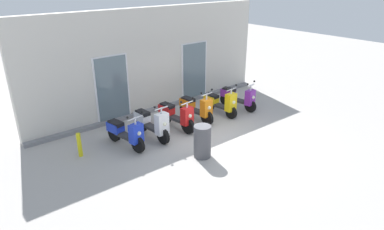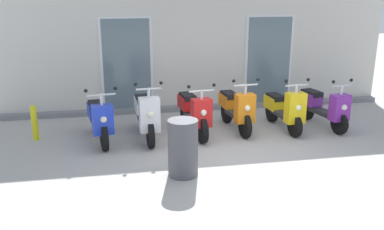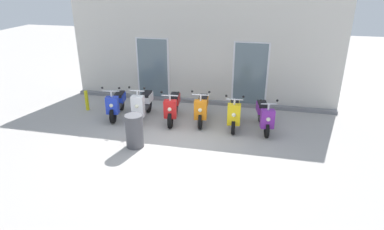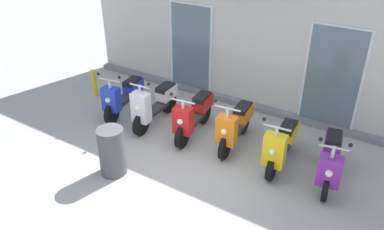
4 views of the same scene
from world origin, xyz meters
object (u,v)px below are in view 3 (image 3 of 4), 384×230
Objects in this scene: scooter_red at (173,107)px; trash_bin at (134,131)px; scooter_yellow at (234,113)px; curb_bollard at (87,100)px; scooter_white at (143,105)px; scooter_purple at (264,115)px; scooter_orange at (202,108)px; scooter_blue at (117,103)px.

trash_bin is at bearing -105.57° from scooter_red.
curb_bollard is at bearing 176.99° from scooter_yellow.
scooter_white is 1.06× the size of scooter_purple.
scooter_orange reaches higher than scooter_red.
scooter_red is 1.04× the size of scooter_orange.
scooter_red is 1.96m from scooter_yellow.
scooter_white is at bearing -174.79° from scooter_orange.
scooter_white is 2.95m from scooter_yellow.
scooter_yellow is (1.96, -0.03, -0.02)m from scooter_red.
scooter_blue is 1.31m from curb_bollard.
scooter_yellow is 0.91m from scooter_purple.
scooter_blue is 1.04× the size of scooter_yellow.
scooter_red reaches higher than trash_bin.
scooter_orange reaches higher than scooter_yellow.
scooter_blue is 1.90m from scooter_red.
scooter_blue is at bearing -13.67° from curb_bollard.
scooter_orange is 2.50m from trash_bin.
curb_bollard is at bearing 140.63° from trash_bin.
scooter_orange is (1.92, 0.17, -0.02)m from scooter_white.
scooter_white is 1.78× the size of trash_bin.
scooter_orange is at bearing 53.99° from trash_bin.
curb_bollard is (-6.05, 0.26, -0.12)m from scooter_purple.
scooter_yellow reaches higher than scooter_blue.
scooter_red is at bearing 4.60° from scooter_white.
trash_bin reaches higher than curb_bollard.
scooter_purple is 3.90m from trash_bin.
scooter_white is 2.22m from curb_bollard.
scooter_yellow is (2.95, 0.05, -0.04)m from scooter_white.
scooter_blue is 2.30m from trash_bin.
scooter_yellow is at bearing 0.94° from scooter_white.
scooter_purple is 1.67× the size of trash_bin.
scooter_yellow is 2.18× the size of curb_bollard.
curb_bollard is (-3.18, 0.24, -0.13)m from scooter_red.
scooter_blue is 1.02× the size of scooter_orange.
scooter_purple reaches higher than trash_bin.
trash_bin is at bearing -76.34° from scooter_white.
curb_bollard is at bearing 177.99° from scooter_orange.
scooter_red is 1.74× the size of trash_bin.
scooter_yellow is at bearing 37.17° from trash_bin.
scooter_white is 1.90m from trash_bin.
scooter_purple is (3.86, 0.06, -0.03)m from scooter_white.
scooter_white is 2.36× the size of curb_bollard.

